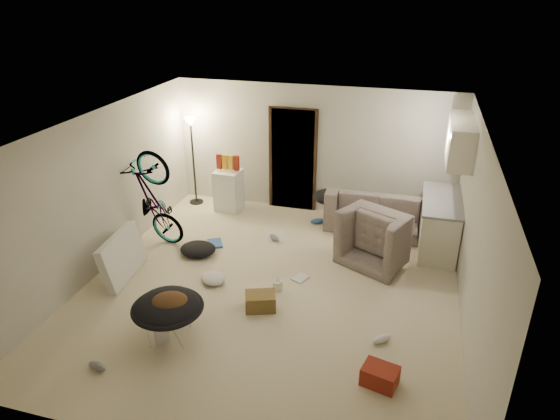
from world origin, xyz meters
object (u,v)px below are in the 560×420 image
(bicycle, at_px, (155,220))
(juicer, at_px, (278,284))
(mini_fridge, at_px, (229,190))
(armchair, at_px, (384,239))
(saucer_chair, at_px, (168,313))
(kitchen_counter, at_px, (439,225))
(floor_lamp, at_px, (192,142))
(drink_case_b, at_px, (380,376))
(drink_case_a, at_px, (260,301))
(sofa, at_px, (378,215))
(tv_box, at_px, (122,256))

(bicycle, relative_size, juicer, 8.44)
(bicycle, distance_m, mini_fridge, 1.88)
(armchair, distance_m, saucer_chair, 3.77)
(kitchen_counter, distance_m, mini_fridge, 4.09)
(kitchen_counter, xyz_separation_m, juicer, (-2.31, -2.00, -0.35))
(floor_lamp, distance_m, kitchen_counter, 4.95)
(floor_lamp, height_order, drink_case_b, floor_lamp)
(drink_case_a, bearing_deg, bicycle, 130.68)
(floor_lamp, height_order, mini_fridge, floor_lamp)
(kitchen_counter, relative_size, bicycle, 0.82)
(floor_lamp, relative_size, drink_case_a, 4.27)
(sofa, xyz_separation_m, armchair, (0.18, -1.06, 0.07))
(kitchen_counter, xyz_separation_m, sofa, (-1.05, 0.45, -0.16))
(armchair, bearing_deg, drink_case_b, 120.94)
(drink_case_a, height_order, juicer, drink_case_a)
(sofa, distance_m, drink_case_a, 3.28)
(sofa, height_order, mini_fridge, mini_fridge)
(mini_fridge, bearing_deg, tv_box, -100.35)
(floor_lamp, height_order, drink_case_a, floor_lamp)
(floor_lamp, distance_m, tv_box, 3.09)
(drink_case_b, bearing_deg, mini_fridge, 143.64)
(bicycle, bearing_deg, juicer, -100.14)
(drink_case_b, xyz_separation_m, juicer, (-1.66, 1.54, -0.03))
(tv_box, distance_m, drink_case_b, 4.28)
(drink_case_b, bearing_deg, bicycle, 164.07)
(saucer_chair, height_order, juicer, saucer_chair)
(saucer_chair, xyz_separation_m, drink_case_a, (0.94, 0.92, -0.27))
(sofa, height_order, saucer_chair, saucer_chair)
(floor_lamp, height_order, sofa, floor_lamp)
(sofa, distance_m, mini_fridge, 3.00)
(sofa, relative_size, drink_case_b, 4.85)
(armchair, bearing_deg, mini_fridge, 6.58)
(armchair, bearing_deg, kitchen_counter, -118.62)
(sofa, height_order, bicycle, bicycle)
(sofa, xyz_separation_m, drink_case_a, (-1.36, -2.98, -0.16))
(drink_case_b, bearing_deg, tv_box, 176.82)
(kitchen_counter, bearing_deg, drink_case_b, -100.31)
(bicycle, height_order, juicer, bicycle)
(armchair, bearing_deg, saucer_chair, 75.42)
(tv_box, xyz_separation_m, drink_case_a, (2.32, -0.24, -0.24))
(tv_box, relative_size, drink_case_b, 2.72)
(mini_fridge, bearing_deg, drink_case_b, -47.17)
(bicycle, height_order, tv_box, bicycle)
(sofa, height_order, drink_case_a, sofa)
(saucer_chair, bearing_deg, mini_fridge, 99.99)
(kitchen_counter, bearing_deg, tv_box, -154.15)
(tv_box, height_order, juicer, tv_box)
(mini_fridge, height_order, drink_case_a, mini_fridge)
(drink_case_b, bearing_deg, drink_case_a, 163.97)
(mini_fridge, bearing_deg, juicer, -52.53)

